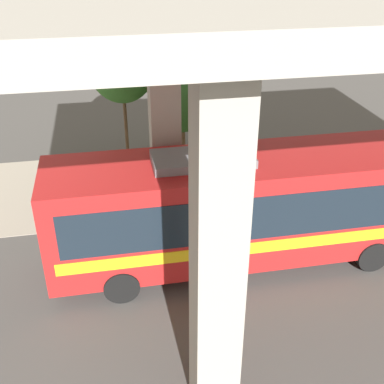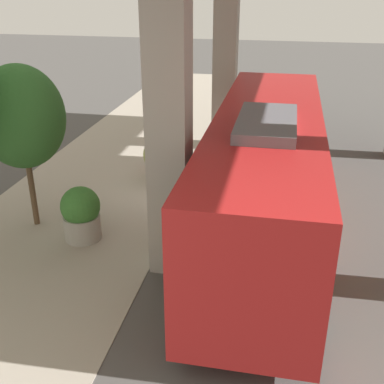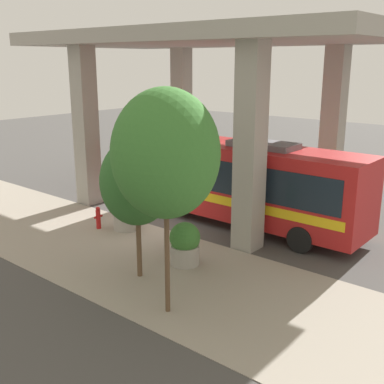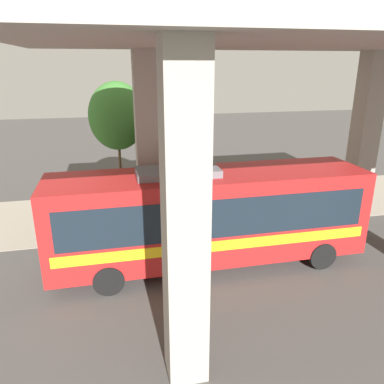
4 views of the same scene
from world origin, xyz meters
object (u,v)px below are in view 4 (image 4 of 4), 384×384
object	(u,v)px
fire_hydrant	(265,202)
street_tree_far	(165,144)
bus	(209,213)
planter_front	(253,202)
street_tree_near	(117,116)
planter_middle	(161,202)

from	to	relation	value
fire_hydrant	street_tree_far	distance (m)	5.79
bus	planter_front	size ratio (longest dim) A/B	6.71
bus	street_tree_far	bearing A→B (deg)	-175.25
planter_front	street_tree_far	world-z (taller)	street_tree_far
planter_front	street_tree_near	xyz separation A→B (m)	(-3.94, -5.97, 3.69)
bus	planter_middle	world-z (taller)	bus
bus	street_tree_near	xyz separation A→B (m)	(-7.58, -2.81, 2.52)
street_tree_near	planter_front	bearing A→B (deg)	56.57
bus	fire_hydrant	size ratio (longest dim) A/B	11.43
fire_hydrant	street_tree_near	world-z (taller)	street_tree_near
bus	street_tree_near	distance (m)	8.47
fire_hydrant	planter_front	world-z (taller)	planter_front
bus	street_tree_far	world-z (taller)	street_tree_far
planter_middle	street_tree_near	world-z (taller)	street_tree_near
street_tree_near	street_tree_far	size ratio (longest dim) A/B	1.36
fire_hydrant	planter_middle	world-z (taller)	planter_middle
fire_hydrant	street_tree_far	bearing A→B (deg)	-114.55
fire_hydrant	street_tree_near	size ratio (longest dim) A/B	0.16
planter_front	bus	bearing A→B (deg)	-41.00
street_tree_far	bus	bearing A→B (deg)	4.75
bus	planter_middle	distance (m)	5.07
street_tree_far	planter_middle	bearing A→B (deg)	-17.57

